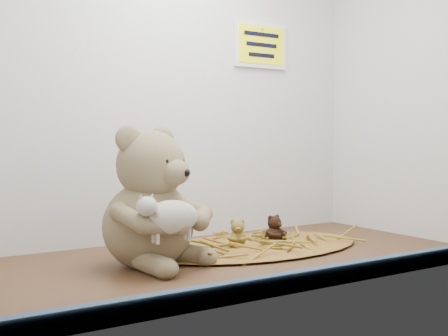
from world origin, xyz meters
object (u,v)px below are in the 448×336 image
main_teddy (149,196)px  toy_lamb (171,218)px  mini_teddy_brown (274,228)px  mini_teddy_tan (237,232)px

main_teddy → toy_lamb: bearing=-114.6°
main_teddy → mini_teddy_brown: size_ratio=4.22×
toy_lamb → mini_teddy_tan: bearing=29.8°
main_teddy → mini_teddy_tan: bearing=-16.3°
toy_lamb → mini_teddy_tan: size_ratio=2.25×
main_teddy → mini_teddy_brown: 37.58cm
main_teddy → toy_lamb: 11.37cm
main_teddy → mini_teddy_tan: 27.79cm
mini_teddy_tan → mini_teddy_brown: size_ratio=0.94×
toy_lamb → mini_teddy_brown: (36.00, 13.66, -6.98)cm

